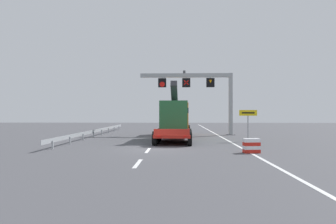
# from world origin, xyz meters

# --- Properties ---
(ground) EXTENTS (112.00, 112.00, 0.00)m
(ground) POSITION_xyz_m (0.00, 0.00, 0.00)
(ground) COLOR #4C4C51
(lane_markings) EXTENTS (0.20, 43.86, 0.01)m
(lane_markings) POSITION_xyz_m (-0.34, 14.63, 0.01)
(lane_markings) COLOR silver
(lane_markings) RESTS_ON ground
(edge_line_right) EXTENTS (0.20, 63.00, 0.01)m
(edge_line_right) POSITION_xyz_m (6.20, 12.00, 0.01)
(edge_line_right) COLOR silver
(edge_line_right) RESTS_ON ground
(overhead_lane_gantry) EXTENTS (10.77, 0.90, 7.36)m
(overhead_lane_gantry) POSITION_xyz_m (4.18, 13.56, 5.63)
(overhead_lane_gantry) COLOR #9EA0A5
(overhead_lane_gantry) RESTS_ON ground
(heavy_haul_truck_red) EXTENTS (3.41, 14.13, 5.30)m
(heavy_haul_truck_red) POSITION_xyz_m (1.47, 9.50, 1.99)
(heavy_haul_truck_red) COLOR red
(heavy_haul_truck_red) RESTS_ON ground
(exit_sign_yellow) EXTENTS (1.55, 0.15, 2.77)m
(exit_sign_yellow) POSITION_xyz_m (7.86, 5.79, 2.10)
(exit_sign_yellow) COLOR #9EA0A5
(exit_sign_yellow) RESTS_ON ground
(crash_barrier_striped) EXTENTS (1.05, 0.61, 0.90)m
(crash_barrier_striped) POSITION_xyz_m (6.27, -1.83, 0.45)
(crash_barrier_striped) COLOR red
(crash_barrier_striped) RESTS_ON ground
(guardrail_left) EXTENTS (0.13, 26.97, 0.76)m
(guardrail_left) POSITION_xyz_m (-7.06, 11.48, 0.56)
(guardrail_left) COLOR #999EA3
(guardrail_left) RESTS_ON ground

